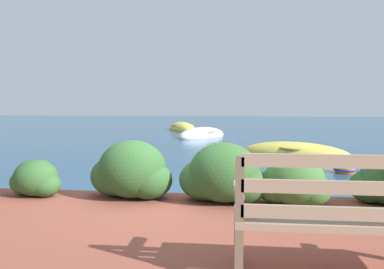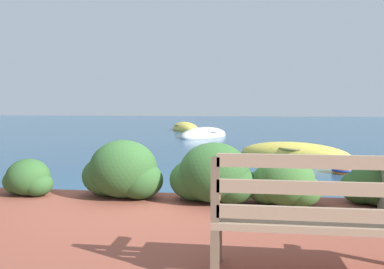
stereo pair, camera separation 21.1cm
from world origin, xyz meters
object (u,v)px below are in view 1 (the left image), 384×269
Objects in this scene: rowboat_mid at (202,136)px; mooring_buoy at (345,169)px; park_bench at (348,214)px; rowboat_far at (182,129)px; rowboat_nearest at (294,154)px.

rowboat_mid is 6.33× the size of mooring_buoy.
park_bench is 0.52× the size of rowboat_mid.
rowboat_mid is 0.89× the size of rowboat_far.
mooring_buoy is at bearing 129.46° from rowboat_nearest.
rowboat_far is (-4.52, 10.05, 0.01)m from rowboat_nearest.
rowboat_nearest is 0.92× the size of rowboat_far.
mooring_buoy is (0.69, -2.43, 0.02)m from rowboat_nearest.
rowboat_nearest is (0.91, 7.99, -0.64)m from park_bench.
rowboat_far is 7.14× the size of mooring_buoy.
rowboat_nearest is at bearing 76.85° from park_bench.
mooring_buoy is (3.78, -8.37, 0.01)m from rowboat_mid.
park_bench is 5.82m from mooring_buoy.
rowboat_far reaches higher than rowboat_nearest.
park_bench is 0.46× the size of rowboat_far.
rowboat_nearest is 6.57× the size of mooring_buoy.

